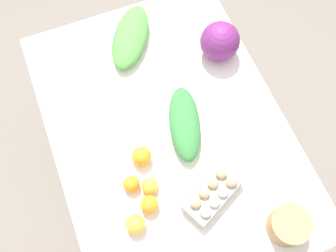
# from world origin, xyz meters

# --- Properties ---
(ground_plane) EXTENTS (8.00, 8.00, 0.00)m
(ground_plane) POSITION_xyz_m (0.00, 0.00, 0.00)
(ground_plane) COLOR #70665B
(dining_table) EXTENTS (1.35, 0.97, 0.78)m
(dining_table) POSITION_xyz_m (0.00, 0.00, 0.68)
(dining_table) COLOR silver
(dining_table) RESTS_ON ground_plane
(cabbage_purple) EXTENTS (0.18, 0.18, 0.18)m
(cabbage_purple) POSITION_xyz_m (0.27, -0.35, 0.86)
(cabbage_purple) COLOR #6B2366
(cabbage_purple) RESTS_ON dining_table
(egg_carton) EXTENTS (0.21, 0.27, 0.09)m
(egg_carton) POSITION_xyz_m (-0.34, -0.05, 0.82)
(egg_carton) COLOR #A8A8A3
(egg_carton) RESTS_ON dining_table
(paper_bag) EXTENTS (0.15, 0.15, 0.09)m
(paper_bag) POSITION_xyz_m (-0.55, -0.26, 0.82)
(paper_bag) COLOR #A87F51
(paper_bag) RESTS_ON dining_table
(greens_bunch_chard) EXTENTS (0.38, 0.32, 0.08)m
(greens_bunch_chard) POSITION_xyz_m (0.47, 0.00, 0.82)
(greens_bunch_chard) COLOR #4C933D
(greens_bunch_chard) RESTS_ON dining_table
(greens_bunch_dandelion) EXTENTS (0.36, 0.22, 0.09)m
(greens_bunch_dandelion) POSITION_xyz_m (-0.02, -0.07, 0.82)
(greens_bunch_dandelion) COLOR #337538
(greens_bunch_dandelion) RESTS_ON dining_table
(orange_0) EXTENTS (0.07, 0.07, 0.07)m
(orange_0) POSITION_xyz_m (-0.28, 0.19, 0.81)
(orange_0) COLOR orange
(orange_0) RESTS_ON dining_table
(orange_1) EXTENTS (0.07, 0.07, 0.07)m
(orange_1) POSITION_xyz_m (-0.18, 0.23, 0.81)
(orange_1) COLOR orange
(orange_1) RESTS_ON dining_table
(orange_2) EXTENTS (0.08, 0.08, 0.08)m
(orange_2) POSITION_xyz_m (-0.09, 0.15, 0.82)
(orange_2) COLOR orange
(orange_2) RESTS_ON dining_table
(orange_3) EXTENTS (0.07, 0.07, 0.07)m
(orange_3) POSITION_xyz_m (-0.22, 0.16, 0.81)
(orange_3) COLOR #F9A833
(orange_3) RESTS_ON dining_table
(orange_4) EXTENTS (0.08, 0.08, 0.08)m
(orange_4) POSITION_xyz_m (-0.33, 0.26, 0.81)
(orange_4) COLOR #F9A833
(orange_4) RESTS_ON dining_table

